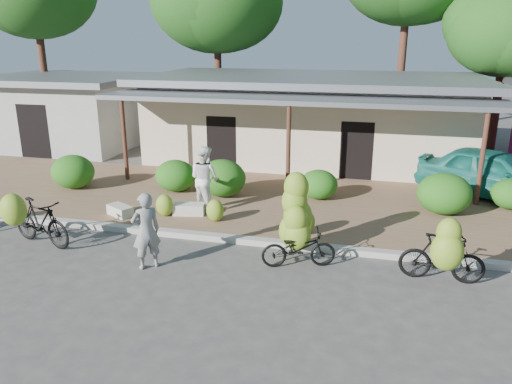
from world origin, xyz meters
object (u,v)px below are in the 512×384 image
vendor (146,231)px  teal_van (493,173)px  tree_near_right (502,27)px  bike_left (36,220)px  bike_center (297,228)px  bystander (205,178)px  sack_far (120,211)px  bike_right (444,254)px  sack_near (189,209)px

vendor → teal_van: vendor is taller
tree_near_right → teal_van: size_ratio=1.59×
bike_left → bike_center: size_ratio=0.99×
bike_center → bystander: 3.91m
bike_center → vendor: bearing=92.3°
bike_left → bike_center: 6.19m
bike_left → sack_far: bearing=-9.6°
bike_right → bike_left: bearing=93.3°
sack_far → teal_van: size_ratio=0.17×
bike_right → vendor: bearing=98.2°
bystander → teal_van: size_ratio=0.42×
bike_left → bike_right: (9.20, 0.26, 0.01)m
sack_far → bystander: bearing=26.0°
bike_right → sack_far: size_ratio=2.28×
bike_left → bystander: bystander is taller
bike_center → vendor: size_ratio=1.17×
tree_near_right → bike_left: bearing=-131.6°
tree_near_right → bystander: (-9.25, -10.82, -4.14)m
bike_left → sack_far: 2.37m
vendor → bystander: (0.06, 3.58, 0.19)m
sack_near → vendor: vendor is taller
bystander → vendor: bearing=114.3°
bike_center → teal_van: size_ratio=0.45×
bike_left → sack_near: (2.82, 2.66, -0.39)m
bike_center → sack_near: bearing=41.7°
sack_far → bike_center: bearing=-15.6°
bike_right → bystander: size_ratio=0.93×
sack_near → teal_van: (8.40, 3.69, 0.60)m
tree_near_right → teal_van: 8.83m
sack_far → vendor: bearing=-51.1°
sack_far → teal_van: 11.06m
sack_far → vendor: vendor is taller
sack_far → bystander: size_ratio=0.41×
sack_near → bystander: bearing=57.5°
bike_left → vendor: 3.11m
bike_center → teal_van: 7.60m
bike_left → bystander: (3.13, 3.14, 0.38)m
bystander → teal_van: bearing=-133.2°
sack_near → vendor: 3.16m
bike_left → bike_right: bearing=-72.3°
bike_center → tree_near_right: bearing=-42.7°
bike_center → sack_far: 5.36m
bike_right → teal_van: (2.02, 6.09, 0.20)m
tree_near_right → bystander: bearing=-130.5°
sack_near → bystander: bystander is taller
tree_near_right → vendor: size_ratio=4.10×
vendor → bike_center: bearing=157.6°
vendor → teal_van: 10.60m
bike_center → sack_near: 3.91m
bike_center → vendor: bike_center is taller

